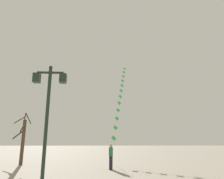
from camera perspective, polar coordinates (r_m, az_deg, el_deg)
name	(u,v)px	position (r m, az deg, el deg)	size (l,w,h in m)	color
ground_plane	(103,162)	(20.40, -2.60, -19.46)	(160.00, 160.00, 0.00)	gray
twin_lantern_lamp_post	(48,101)	(8.90, -17.29, -3.14)	(1.39, 0.28, 5.03)	#1E2D23
kite_train	(120,97)	(23.69, 2.27, -2.06)	(3.05, 13.76, 12.85)	brown
kite_flyer	(111,156)	(14.91, -0.31, -17.92)	(0.30, 0.62, 1.71)	#1E1E2D
bare_tree	(23,139)	(19.22, -23.52, -12.56)	(1.73, 1.59, 4.28)	#4C3826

